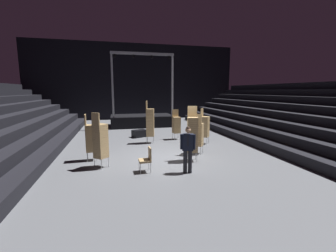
% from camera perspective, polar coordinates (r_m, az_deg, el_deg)
% --- Properties ---
extents(ground_plane, '(22.00, 30.00, 0.10)m').
position_cam_1_polar(ground_plane, '(10.45, 0.02, -8.26)').
color(ground_plane, '#515459').
extents(arena_end_wall, '(22.00, 0.30, 8.00)m').
position_cam_1_polar(arena_end_wall, '(24.84, -8.25, 11.05)').
color(arena_end_wall, black).
rests_on(arena_end_wall, ground_plane).
extents(bleacher_bank_right, '(6.00, 24.00, 3.60)m').
position_cam_1_polar(bleacher_bank_right, '(14.93, 30.41, 2.94)').
color(bleacher_bank_right, black).
rests_on(bleacher_bank_right, ground_plane).
extents(stage_riser, '(5.32, 3.13, 6.03)m').
position_cam_1_polar(stage_riser, '(19.82, -6.63, 1.76)').
color(stage_riser, black).
rests_on(stage_riser, ground_plane).
extents(man_with_tie, '(0.57, 0.35, 1.76)m').
position_cam_1_polar(man_with_tie, '(8.32, 5.06, -5.29)').
color(man_with_tie, black).
rests_on(man_with_tie, ground_plane).
extents(chair_stack_front_left, '(0.53, 0.53, 2.48)m').
position_cam_1_polar(chair_stack_front_left, '(13.10, -4.58, 0.99)').
color(chair_stack_front_left, '#B2B5BA').
rests_on(chair_stack_front_left, ground_plane).
extents(chair_stack_front_right, '(0.48, 0.48, 1.88)m').
position_cam_1_polar(chair_stack_front_right, '(14.14, 2.13, 0.39)').
color(chair_stack_front_right, '#B2B5BA').
rests_on(chair_stack_front_right, ground_plane).
extents(chair_stack_mid_left, '(0.62, 0.62, 2.22)m').
position_cam_1_polar(chair_stack_mid_left, '(9.24, -16.82, -3.50)').
color(chair_stack_mid_left, '#B2B5BA').
rests_on(chair_stack_mid_left, ground_plane).
extents(chair_stack_mid_right, '(0.62, 0.62, 2.05)m').
position_cam_1_polar(chair_stack_mid_right, '(13.07, 9.32, -0.05)').
color(chair_stack_mid_right, '#B2B5BA').
rests_on(chair_stack_mid_right, ground_plane).
extents(chair_stack_mid_centre, '(0.62, 0.62, 1.96)m').
position_cam_1_polar(chair_stack_mid_centre, '(10.91, 7.68, -2.00)').
color(chair_stack_mid_centre, '#B2B5BA').
rests_on(chair_stack_mid_centre, ground_plane).
extents(chair_stack_rear_left, '(0.46, 0.46, 2.05)m').
position_cam_1_polar(chair_stack_rear_left, '(10.34, -19.04, -2.79)').
color(chair_stack_rear_left, '#B2B5BA').
rests_on(chair_stack_rear_left, ground_plane).
extents(chair_stack_rear_right, '(0.53, 0.53, 2.39)m').
position_cam_1_polar(chair_stack_rear_right, '(9.75, 6.24, -2.03)').
color(chair_stack_rear_right, '#B2B5BA').
rests_on(chair_stack_rear_right, ground_plane).
extents(equipment_road_case, '(1.06, 0.90, 0.47)m').
position_cam_1_polar(equipment_road_case, '(15.03, -7.29, -1.89)').
color(equipment_road_case, black).
rests_on(equipment_road_case, ground_plane).
extents(loose_chair_near_man, '(0.45, 0.45, 0.95)m').
position_cam_1_polar(loose_chair_near_man, '(8.56, -5.45, -8.13)').
color(loose_chair_near_man, '#B2B5BA').
rests_on(loose_chair_near_man, ground_plane).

